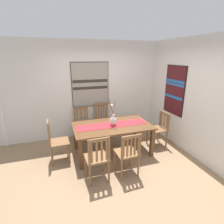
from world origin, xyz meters
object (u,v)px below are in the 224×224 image
(chair_0, at_px, (159,128))
(chair_4, at_px, (102,120))
(dining_table, at_px, (112,128))
(chair_5, at_px, (97,158))
(painting_on_back_wall, at_px, (90,85))
(centerpiece_vase, at_px, (113,120))
(chair_3, at_px, (82,123))
(chair_2, at_px, (128,153))
(chair_1, at_px, (56,140))
(painting_on_side_wall, at_px, (175,90))

(chair_0, distance_m, chair_4, 1.61)
(chair_0, xyz_separation_m, chair_4, (-1.28, 0.96, 0.04))
(dining_table, relative_size, chair_5, 1.93)
(chair_4, bearing_deg, chair_5, -107.47)
(painting_on_back_wall, bearing_deg, chair_4, -42.30)
(chair_5, xyz_separation_m, painting_on_back_wall, (0.33, 2.10, 1.02))
(dining_table, distance_m, chair_4, 0.95)
(centerpiece_vase, relative_size, chair_3, 0.72)
(centerpiece_vase, height_order, chair_0, centerpiece_vase)
(dining_table, xyz_separation_m, chair_0, (1.28, -0.02, -0.15))
(centerpiece_vase, distance_m, painting_on_back_wall, 1.40)
(chair_2, xyz_separation_m, painting_on_back_wall, (-0.28, 2.10, 1.02))
(centerpiece_vase, distance_m, chair_1, 1.36)
(painting_on_side_wall, bearing_deg, chair_1, -178.30)
(chair_4, distance_m, painting_on_side_wall, 2.14)
(chair_2, bearing_deg, chair_3, 107.96)
(chair_0, bearing_deg, chair_2, -144.53)
(chair_1, distance_m, painting_on_side_wall, 3.18)
(dining_table, xyz_separation_m, chair_1, (-1.30, 0.02, -0.12))
(chair_2, height_order, painting_on_back_wall, painting_on_back_wall)
(centerpiece_vase, distance_m, chair_2, 0.97)
(centerpiece_vase, xyz_separation_m, chair_4, (-0.01, 0.97, -0.35))
(chair_5, bearing_deg, chair_4, 72.53)
(centerpiece_vase, relative_size, chair_2, 0.73)
(chair_3, distance_m, painting_on_side_wall, 2.65)
(painting_on_side_wall, bearing_deg, chair_3, 160.19)
(chair_1, bearing_deg, chair_2, -35.65)
(chair_4, xyz_separation_m, painting_on_side_wall, (1.74, -0.83, 0.92))
(centerpiece_vase, distance_m, chair_4, 1.03)
(centerpiece_vase, height_order, chair_1, centerpiece_vase)
(chair_1, bearing_deg, centerpiece_vase, -2.26)
(dining_table, height_order, painting_on_back_wall, painting_on_back_wall)
(chair_1, xyz_separation_m, painting_on_side_wall, (3.04, 0.09, 0.92))
(chair_1, bearing_deg, chair_3, 52.67)
(chair_3, relative_size, chair_4, 0.93)
(chair_4, height_order, painting_on_side_wall, painting_on_side_wall)
(chair_3, distance_m, chair_4, 0.59)
(centerpiece_vase, bearing_deg, dining_table, 116.03)
(chair_3, xyz_separation_m, chair_5, (0.00, -1.87, 0.01))
(centerpiece_vase, bearing_deg, chair_2, -89.56)
(chair_0, xyz_separation_m, chair_3, (-1.87, 0.97, 0.01))
(chair_2, height_order, chair_4, chair_4)
(dining_table, bearing_deg, chair_0, -0.96)
(chair_1, height_order, painting_on_back_wall, painting_on_back_wall)
(dining_table, bearing_deg, centerpiece_vase, -63.97)
(chair_1, relative_size, chair_2, 1.07)
(chair_2, xyz_separation_m, chair_5, (-0.60, 0.01, 0.00))
(chair_0, bearing_deg, chair_4, 143.05)
(chair_3, bearing_deg, chair_4, -0.93)
(chair_4, distance_m, painting_on_back_wall, 1.06)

